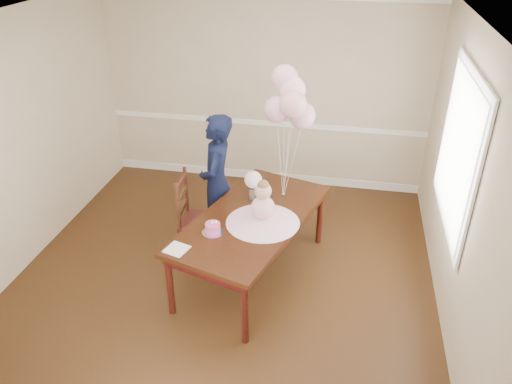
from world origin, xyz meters
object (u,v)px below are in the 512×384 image
object	(u,v)px
birthday_cake	(213,228)
woman	(217,182)
dining_chair_seat	(202,222)
dining_table_top	(252,219)

from	to	relation	value
birthday_cake	woman	world-z (taller)	woman
birthday_cake	woman	bearing A→B (deg)	102.49
dining_chair_seat	woman	xyz separation A→B (m)	(0.11, 0.30, 0.36)
dining_table_top	birthday_cake	distance (m)	0.50
birthday_cake	dining_chair_seat	size ratio (longest dim) A/B	0.33
woman	dining_chair_seat	bearing A→B (deg)	-24.87
dining_table_top	woman	distance (m)	0.75
dining_table_top	dining_chair_seat	bearing A→B (deg)	176.63
woman	birthday_cake	bearing A→B (deg)	8.36
birthday_cake	dining_chair_seat	xyz separation A→B (m)	(-0.31, 0.60, -0.35)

